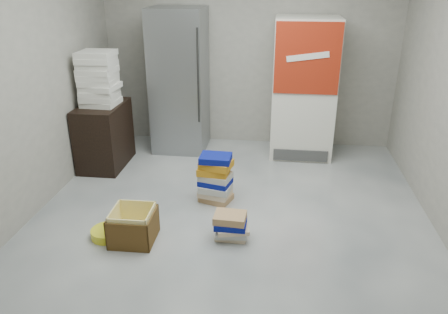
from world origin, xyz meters
The scene contains 10 objects.
ground centered at (0.00, 0.00, 0.00)m, with size 5.00×5.00×0.00m, color #B9B9B4.
room_shell centered at (0.00, 0.00, 1.80)m, with size 4.04×5.04×2.82m.
steel_fridge centered at (-0.90, 2.13, 0.95)m, with size 0.70×0.72×1.90m.
coke_cooler centered at (0.75, 2.12, 0.90)m, with size 0.80×0.73×1.80m.
wood_shelf centered at (-1.73, 1.40, 0.40)m, with size 0.50×0.80×0.80m, color black.
supply_box_stack centered at (-1.72, 1.40, 1.12)m, with size 0.44×0.43×0.65m.
phonebook_stack_main centered at (-0.20, 0.61, 0.27)m, with size 0.39×0.35×0.54m.
phonebook_stack_side centered at (0.05, -0.09, 0.13)m, with size 0.34×0.28×0.26m.
cardboard_box centered at (-0.84, -0.23, 0.13)m, with size 0.40×0.40×0.32m.
bucket_lid centered at (-1.11, -0.22, 0.04)m, with size 0.30×0.30×0.08m, color yellow.
Camera 1 is at (0.42, -3.55, 2.30)m, focal length 35.00 mm.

